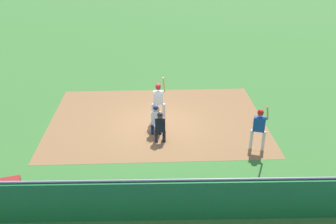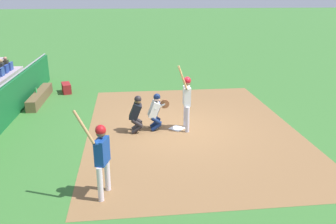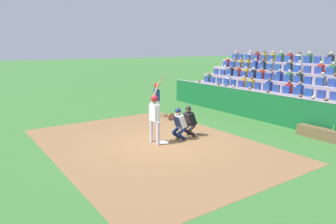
{
  "view_description": "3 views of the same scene",
  "coord_description": "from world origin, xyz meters",
  "px_view_note": "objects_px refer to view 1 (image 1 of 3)",
  "views": [
    {
      "loc": [
        0.16,
        -14.93,
        7.96
      ],
      "look_at": [
        0.48,
        -0.93,
        1.09
      ],
      "focal_mm": 39.97,
      "sensor_mm": 36.0,
      "label": 1
    },
    {
      "loc": [
        11.33,
        -1.38,
        4.6
      ],
      "look_at": [
        0.56,
        -0.37,
        0.82
      ],
      "focal_mm": 37.76,
      "sensor_mm": 36.0,
      "label": 2
    },
    {
      "loc": [
        -9.69,
        6.19,
        3.64
      ],
      "look_at": [
        0.09,
        -0.31,
        1.15
      ],
      "focal_mm": 33.29,
      "sensor_mm": 36.0,
      "label": 3
    }
  ],
  "objects_px": {
    "home_plate_umpire": "(160,126)",
    "on_deck_batter": "(259,125)",
    "batter_at_plate": "(159,98)",
    "dugout_bench": "(40,202)",
    "home_plate_marker": "(157,124)",
    "water_bottle_on_bench": "(42,196)",
    "catcher_crouching": "(156,118)",
    "equipment_duffel_bag": "(8,185)"
  },
  "relations": [
    {
      "from": "dugout_bench",
      "to": "equipment_duffel_bag",
      "type": "relative_size",
      "value": 3.63
    },
    {
      "from": "dugout_bench",
      "to": "equipment_duffel_bag",
      "type": "xyz_separation_m",
      "value": [
        -1.32,
        0.88,
        -0.0
      ]
    },
    {
      "from": "batter_at_plate",
      "to": "catcher_crouching",
      "type": "relative_size",
      "value": 1.77
    },
    {
      "from": "home_plate_marker",
      "to": "home_plate_umpire",
      "type": "xyz_separation_m",
      "value": [
        0.14,
        -1.39,
        0.69
      ]
    },
    {
      "from": "catcher_crouching",
      "to": "home_plate_umpire",
      "type": "relative_size",
      "value": 1.0
    },
    {
      "from": "equipment_duffel_bag",
      "to": "dugout_bench",
      "type": "bearing_deg",
      "value": -50.0
    },
    {
      "from": "home_plate_marker",
      "to": "home_plate_umpire",
      "type": "height_order",
      "value": "home_plate_umpire"
    },
    {
      "from": "home_plate_marker",
      "to": "equipment_duffel_bag",
      "type": "distance_m",
      "value": 6.82
    },
    {
      "from": "catcher_crouching",
      "to": "dugout_bench",
      "type": "relative_size",
      "value": 0.42
    },
    {
      "from": "catcher_crouching",
      "to": "equipment_duffel_bag",
      "type": "xyz_separation_m",
      "value": [
        -4.98,
        -3.9,
        -0.5
      ]
    },
    {
      "from": "home_plate_marker",
      "to": "water_bottle_on_bench",
      "type": "relative_size",
      "value": 2.11
    },
    {
      "from": "home_plate_marker",
      "to": "batter_at_plate",
      "type": "distance_m",
      "value": 1.2
    },
    {
      "from": "home_plate_marker",
      "to": "batter_at_plate",
      "type": "xyz_separation_m",
      "value": [
        0.08,
        0.3,
        1.15
      ]
    },
    {
      "from": "home_plate_marker",
      "to": "batter_at_plate",
      "type": "relative_size",
      "value": 0.19
    },
    {
      "from": "batter_at_plate",
      "to": "water_bottle_on_bench",
      "type": "distance_m",
      "value": 6.96
    },
    {
      "from": "dugout_bench",
      "to": "on_deck_batter",
      "type": "distance_m",
      "value": 8.41
    },
    {
      "from": "water_bottle_on_bench",
      "to": "dugout_bench",
      "type": "bearing_deg",
      "value": 144.02
    },
    {
      "from": "home_plate_marker",
      "to": "on_deck_batter",
      "type": "xyz_separation_m",
      "value": [
        4.01,
        -2.2,
        1.09
      ]
    },
    {
      "from": "batter_at_plate",
      "to": "water_bottle_on_bench",
      "type": "xyz_separation_m",
      "value": [
        -3.63,
        -5.91,
        -0.63
      ]
    },
    {
      "from": "home_plate_umpire",
      "to": "water_bottle_on_bench",
      "type": "relative_size",
      "value": 6.2
    },
    {
      "from": "home_plate_marker",
      "to": "home_plate_umpire",
      "type": "relative_size",
      "value": 0.34
    },
    {
      "from": "catcher_crouching",
      "to": "home_plate_umpire",
      "type": "bearing_deg",
      "value": -76.15
    },
    {
      "from": "home_plate_umpire",
      "to": "home_plate_marker",
      "type": "bearing_deg",
      "value": 95.91
    },
    {
      "from": "home_plate_marker",
      "to": "water_bottle_on_bench",
      "type": "height_order",
      "value": "water_bottle_on_bench"
    },
    {
      "from": "home_plate_marker",
      "to": "water_bottle_on_bench",
      "type": "distance_m",
      "value": 6.65
    },
    {
      "from": "catcher_crouching",
      "to": "equipment_duffel_bag",
      "type": "bearing_deg",
      "value": -141.98
    },
    {
      "from": "batter_at_plate",
      "to": "equipment_duffel_bag",
      "type": "xyz_separation_m",
      "value": [
        -5.09,
        -4.93,
        -0.95
      ]
    },
    {
      "from": "home_plate_umpire",
      "to": "equipment_duffel_bag",
      "type": "height_order",
      "value": "home_plate_umpire"
    },
    {
      "from": "catcher_crouching",
      "to": "on_deck_batter",
      "type": "distance_m",
      "value": 4.3
    },
    {
      "from": "on_deck_batter",
      "to": "equipment_duffel_bag",
      "type": "bearing_deg",
      "value": -164.95
    },
    {
      "from": "dugout_bench",
      "to": "water_bottle_on_bench",
      "type": "height_order",
      "value": "water_bottle_on_bench"
    },
    {
      "from": "catcher_crouching",
      "to": "equipment_duffel_bag",
      "type": "height_order",
      "value": "catcher_crouching"
    },
    {
      "from": "catcher_crouching",
      "to": "on_deck_batter",
      "type": "height_order",
      "value": "on_deck_batter"
    },
    {
      "from": "home_plate_umpire",
      "to": "water_bottle_on_bench",
      "type": "distance_m",
      "value": 5.6
    },
    {
      "from": "water_bottle_on_bench",
      "to": "on_deck_batter",
      "type": "relative_size",
      "value": 0.1
    },
    {
      "from": "batter_at_plate",
      "to": "on_deck_batter",
      "type": "height_order",
      "value": "batter_at_plate"
    },
    {
      "from": "home_plate_marker",
      "to": "batter_at_plate",
      "type": "bearing_deg",
      "value": 74.64
    },
    {
      "from": "catcher_crouching",
      "to": "home_plate_marker",
      "type": "bearing_deg",
      "value": 88.47
    },
    {
      "from": "home_plate_umpire",
      "to": "on_deck_batter",
      "type": "xyz_separation_m",
      "value": [
        3.86,
        -0.81,
        0.4
      ]
    },
    {
      "from": "dugout_bench",
      "to": "water_bottle_on_bench",
      "type": "xyz_separation_m",
      "value": [
        0.13,
        -0.1,
        0.32
      ]
    },
    {
      "from": "catcher_crouching",
      "to": "on_deck_batter",
      "type": "relative_size",
      "value": 0.6
    },
    {
      "from": "dugout_bench",
      "to": "home_plate_umpire",
      "type": "bearing_deg",
      "value": 47.11
    }
  ]
}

